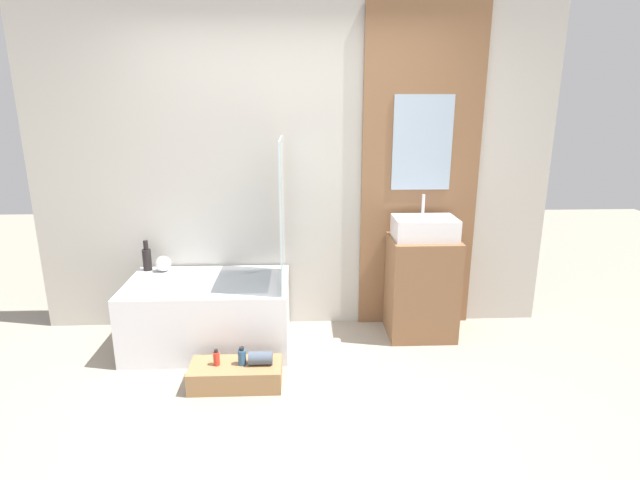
{
  "coord_description": "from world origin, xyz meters",
  "views": [
    {
      "loc": [
        0.05,
        -2.46,
        1.87
      ],
      "look_at": [
        0.18,
        0.69,
        0.98
      ],
      "focal_mm": 28.0,
      "sensor_mm": 36.0,
      "label": 1
    }
  ],
  "objects_px": {
    "bathtub": "(209,313)",
    "vase_tall_dark": "(147,258)",
    "vase_round_light": "(163,264)",
    "bottle_soap_primary": "(217,358)",
    "wooden_step_bench": "(236,375)",
    "bottle_soap_secondary": "(242,357)",
    "sink": "(425,228)"
  },
  "relations": [
    {
      "from": "bottle_soap_secondary",
      "to": "vase_round_light",
      "type": "bearing_deg",
      "value": 129.76
    },
    {
      "from": "vase_round_light",
      "to": "bottle_soap_primary",
      "type": "height_order",
      "value": "vase_round_light"
    },
    {
      "from": "sink",
      "to": "vase_round_light",
      "type": "xyz_separation_m",
      "value": [
        -2.09,
        0.13,
        -0.31
      ]
    },
    {
      "from": "sink",
      "to": "bottle_soap_primary",
      "type": "relative_size",
      "value": 4.26
    },
    {
      "from": "bathtub",
      "to": "vase_round_light",
      "type": "distance_m",
      "value": 0.57
    },
    {
      "from": "vase_tall_dark",
      "to": "bottle_soap_secondary",
      "type": "distance_m",
      "value": 1.29
    },
    {
      "from": "bathtub",
      "to": "vase_tall_dark",
      "type": "height_order",
      "value": "vase_tall_dark"
    },
    {
      "from": "bottle_soap_primary",
      "to": "bottle_soap_secondary",
      "type": "bearing_deg",
      "value": 0.0
    },
    {
      "from": "bottle_soap_primary",
      "to": "bottle_soap_secondary",
      "type": "relative_size",
      "value": 0.89
    },
    {
      "from": "vase_tall_dark",
      "to": "bottle_soap_primary",
      "type": "bearing_deg",
      "value": -52.57
    },
    {
      "from": "wooden_step_bench",
      "to": "vase_round_light",
      "type": "bearing_deg",
      "value": 127.88
    },
    {
      "from": "bottle_soap_secondary",
      "to": "vase_tall_dark",
      "type": "bearing_deg",
      "value": 133.76
    },
    {
      "from": "bottle_soap_primary",
      "to": "bathtub",
      "type": "bearing_deg",
      "value": 103.82
    },
    {
      "from": "sink",
      "to": "vase_round_light",
      "type": "bearing_deg",
      "value": 176.42
    },
    {
      "from": "sink",
      "to": "vase_tall_dark",
      "type": "xyz_separation_m",
      "value": [
        -2.22,
        0.16,
        -0.27
      ]
    },
    {
      "from": "sink",
      "to": "bottle_soap_secondary",
      "type": "distance_m",
      "value": 1.7
    },
    {
      "from": "bathtub",
      "to": "sink",
      "type": "distance_m",
      "value": 1.81
    },
    {
      "from": "bathtub",
      "to": "wooden_step_bench",
      "type": "distance_m",
      "value": 0.68
    },
    {
      "from": "wooden_step_bench",
      "to": "sink",
      "type": "relative_size",
      "value": 1.27
    },
    {
      "from": "bathtub",
      "to": "vase_tall_dark",
      "type": "bearing_deg",
      "value": 151.53
    },
    {
      "from": "bathtub",
      "to": "wooden_step_bench",
      "type": "bearing_deg",
      "value": -65.63
    },
    {
      "from": "bathtub",
      "to": "bottle_soap_primary",
      "type": "relative_size",
      "value": 10.79
    },
    {
      "from": "vase_round_light",
      "to": "vase_tall_dark",
      "type": "bearing_deg",
      "value": 168.25
    },
    {
      "from": "wooden_step_bench",
      "to": "vase_round_light",
      "type": "xyz_separation_m",
      "value": [
        -0.67,
        0.85,
        0.52
      ]
    },
    {
      "from": "sink",
      "to": "bottle_soap_primary",
      "type": "bearing_deg",
      "value": -154.87
    },
    {
      "from": "vase_round_light",
      "to": "bottle_soap_primary",
      "type": "bearing_deg",
      "value": -57.64
    },
    {
      "from": "bathtub",
      "to": "bottle_soap_primary",
      "type": "xyz_separation_m",
      "value": [
        0.15,
        -0.6,
        -0.06
      ]
    },
    {
      "from": "wooden_step_bench",
      "to": "bottle_soap_primary",
      "type": "relative_size",
      "value": 5.42
    },
    {
      "from": "wooden_step_bench",
      "to": "bottle_soap_secondary",
      "type": "bearing_deg",
      "value": 0.0
    },
    {
      "from": "vase_tall_dark",
      "to": "bottle_soap_primary",
      "type": "height_order",
      "value": "vase_tall_dark"
    },
    {
      "from": "vase_tall_dark",
      "to": "bottle_soap_secondary",
      "type": "height_order",
      "value": "vase_tall_dark"
    },
    {
      "from": "vase_tall_dark",
      "to": "sink",
      "type": "bearing_deg",
      "value": -4.08
    }
  ]
}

